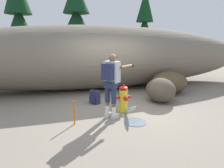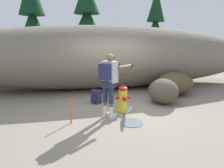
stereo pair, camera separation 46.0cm
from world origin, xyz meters
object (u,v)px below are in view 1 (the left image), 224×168
at_px(boulder_large, 169,82).
at_px(survey_stake, 74,113).
at_px(spare_backpack, 95,97).
at_px(boulder_mid, 161,90).
at_px(fire_hydrant, 124,99).
at_px(utility_worker, 112,78).

height_order(boulder_large, survey_stake, boulder_large).
distance_m(spare_backpack, boulder_mid, 2.18).
relative_size(spare_backpack, boulder_large, 0.32).
distance_m(fire_hydrant, utility_worker, 0.92).
height_order(fire_hydrant, spare_backpack, fire_hydrant).
bearing_deg(boulder_large, boulder_mid, -134.40).
bearing_deg(spare_backpack, fire_hydrant, 94.42).
height_order(spare_backpack, survey_stake, survey_stake).
height_order(utility_worker, boulder_large, utility_worker).
height_order(fire_hydrant, boulder_mid, boulder_mid).
relative_size(fire_hydrant, utility_worker, 0.47).
distance_m(boulder_mid, survey_stake, 3.12).
bearing_deg(fire_hydrant, utility_worker, -140.27).
xyz_separation_m(fire_hydrant, boulder_large, (2.43, 1.46, 0.07)).
height_order(fire_hydrant, boulder_large, boulder_large).
distance_m(utility_worker, boulder_large, 3.48).
relative_size(utility_worker, spare_backpack, 3.54).
relative_size(boulder_mid, survey_stake, 1.79).
xyz_separation_m(boulder_large, survey_stake, (-3.89, -2.01, -0.13)).
relative_size(fire_hydrant, survey_stake, 1.30).
bearing_deg(survey_stake, spare_backpack, 61.11).
bearing_deg(boulder_mid, utility_worker, -155.85).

